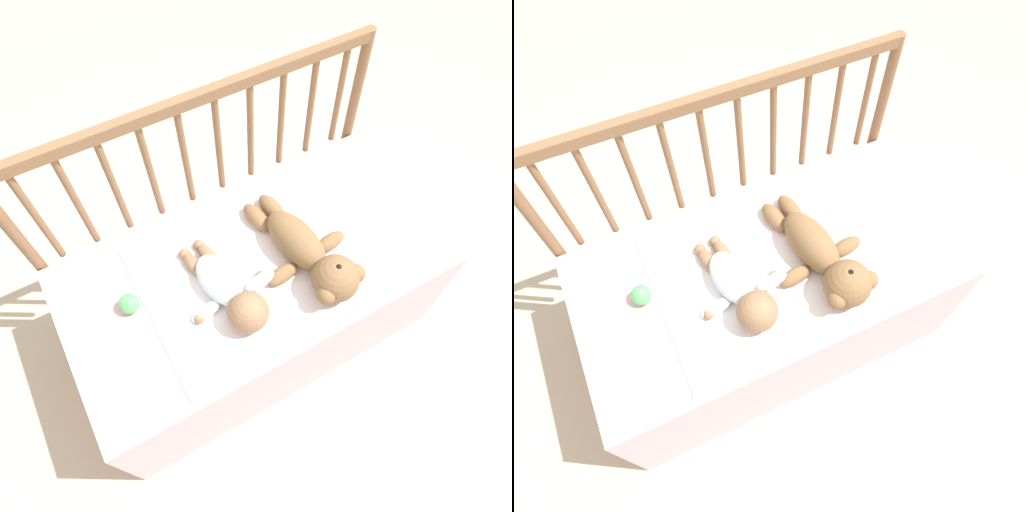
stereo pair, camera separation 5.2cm
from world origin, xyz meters
TOP-DOWN VIEW (x-y plane):
  - ground_plane at (0.00, 0.00)m, footprint 12.00×12.00m
  - crib_mattress at (0.00, 0.00)m, footprint 1.23×0.63m
  - crib_rail at (-0.00, 0.34)m, footprint 1.23×0.04m
  - blanket at (0.03, -0.01)m, footprint 0.78×0.56m
  - teddy_bear at (0.15, -0.08)m, footprint 0.31×0.48m
  - baby at (-0.12, -0.06)m, footprint 0.28×0.38m
  - toy_ball at (-0.40, 0.05)m, footprint 0.06×0.06m

SIDE VIEW (x-z plane):
  - ground_plane at x=0.00m, z-range 0.00..0.00m
  - crib_mattress at x=0.00m, z-range 0.00..0.50m
  - blanket at x=0.03m, z-range 0.50..0.51m
  - toy_ball at x=-0.40m, z-range 0.50..0.56m
  - baby at x=-0.12m, z-range 0.49..0.61m
  - teddy_bear at x=0.15m, z-range 0.49..0.63m
  - crib_rail at x=0.00m, z-range 0.18..1.10m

